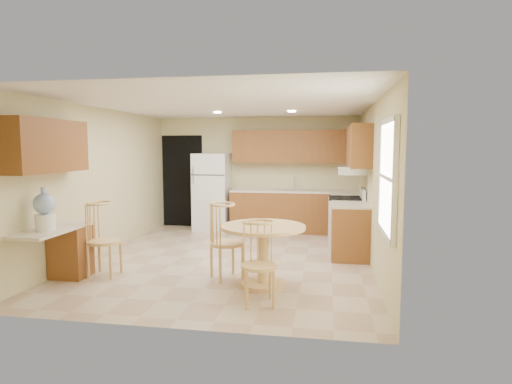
% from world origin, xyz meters
% --- Properties ---
extents(floor, '(5.50, 5.50, 0.00)m').
position_xyz_m(floor, '(0.00, 0.00, 0.00)').
color(floor, tan).
rests_on(floor, ground).
extents(ceiling, '(4.50, 5.50, 0.02)m').
position_xyz_m(ceiling, '(0.00, 0.00, 2.50)').
color(ceiling, white).
rests_on(ceiling, wall_back).
extents(wall_back, '(4.50, 0.02, 2.50)m').
position_xyz_m(wall_back, '(0.00, 2.75, 1.25)').
color(wall_back, '#CABD88').
rests_on(wall_back, floor).
extents(wall_front, '(4.50, 0.02, 2.50)m').
position_xyz_m(wall_front, '(0.00, -2.75, 1.25)').
color(wall_front, '#CABD88').
rests_on(wall_front, floor).
extents(wall_left, '(0.02, 5.50, 2.50)m').
position_xyz_m(wall_left, '(-2.25, 0.00, 1.25)').
color(wall_left, '#CABD88').
rests_on(wall_left, floor).
extents(wall_right, '(0.02, 5.50, 2.50)m').
position_xyz_m(wall_right, '(2.25, 0.00, 1.25)').
color(wall_right, '#CABD88').
rests_on(wall_right, floor).
extents(doorway, '(0.90, 0.02, 2.10)m').
position_xyz_m(doorway, '(-1.75, 2.73, 1.05)').
color(doorway, black).
rests_on(doorway, floor).
extents(base_cab_back, '(2.75, 0.60, 0.87)m').
position_xyz_m(base_cab_back, '(0.88, 2.45, 0.43)').
color(base_cab_back, brown).
rests_on(base_cab_back, floor).
extents(counter_back, '(2.75, 0.63, 0.04)m').
position_xyz_m(counter_back, '(0.88, 2.45, 0.89)').
color(counter_back, beige).
rests_on(counter_back, base_cab_back).
extents(base_cab_right_a, '(0.60, 0.59, 0.87)m').
position_xyz_m(base_cab_right_a, '(1.95, 1.85, 0.43)').
color(base_cab_right_a, brown).
rests_on(base_cab_right_a, floor).
extents(counter_right_a, '(0.63, 0.59, 0.04)m').
position_xyz_m(counter_right_a, '(1.95, 1.85, 0.89)').
color(counter_right_a, beige).
rests_on(counter_right_a, base_cab_right_a).
extents(base_cab_right_b, '(0.60, 0.80, 0.87)m').
position_xyz_m(base_cab_right_b, '(1.95, 0.40, 0.43)').
color(base_cab_right_b, brown).
rests_on(base_cab_right_b, floor).
extents(counter_right_b, '(0.63, 0.80, 0.04)m').
position_xyz_m(counter_right_b, '(1.95, 0.40, 0.89)').
color(counter_right_b, beige).
rests_on(counter_right_b, base_cab_right_b).
extents(upper_cab_back, '(2.75, 0.33, 0.70)m').
position_xyz_m(upper_cab_back, '(0.88, 2.58, 1.85)').
color(upper_cab_back, brown).
rests_on(upper_cab_back, wall_back).
extents(upper_cab_right, '(0.33, 2.42, 0.70)m').
position_xyz_m(upper_cab_right, '(2.08, 1.21, 1.85)').
color(upper_cab_right, brown).
rests_on(upper_cab_right, wall_right).
extents(upper_cab_left, '(0.33, 1.40, 0.70)m').
position_xyz_m(upper_cab_left, '(-2.08, -1.60, 1.85)').
color(upper_cab_left, brown).
rests_on(upper_cab_left, wall_left).
extents(sink, '(0.78, 0.44, 0.01)m').
position_xyz_m(sink, '(0.85, 2.45, 0.91)').
color(sink, silver).
rests_on(sink, counter_back).
extents(range_hood, '(0.50, 0.76, 0.14)m').
position_xyz_m(range_hood, '(2.00, 1.18, 1.42)').
color(range_hood, silver).
rests_on(range_hood, upper_cab_right).
extents(desk_pedestal, '(0.48, 0.42, 0.72)m').
position_xyz_m(desk_pedestal, '(-2.00, -1.32, 0.36)').
color(desk_pedestal, brown).
rests_on(desk_pedestal, floor).
extents(desk_top, '(0.50, 1.20, 0.04)m').
position_xyz_m(desk_top, '(-2.00, -1.70, 0.75)').
color(desk_top, beige).
rests_on(desk_top, desk_pedestal).
extents(window, '(0.06, 1.12, 1.30)m').
position_xyz_m(window, '(2.23, -1.85, 1.50)').
color(window, white).
rests_on(window, wall_right).
extents(can_light_a, '(0.14, 0.14, 0.02)m').
position_xyz_m(can_light_a, '(-0.50, 1.20, 2.48)').
color(can_light_a, white).
rests_on(can_light_a, ceiling).
extents(can_light_b, '(0.14, 0.14, 0.02)m').
position_xyz_m(can_light_b, '(0.90, 1.20, 2.48)').
color(can_light_b, white).
rests_on(can_light_b, ceiling).
extents(refrigerator, '(0.75, 0.73, 1.69)m').
position_xyz_m(refrigerator, '(-0.95, 2.40, 0.85)').
color(refrigerator, white).
rests_on(refrigerator, floor).
extents(stove, '(0.65, 0.76, 1.09)m').
position_xyz_m(stove, '(1.92, 1.18, 0.47)').
color(stove, white).
rests_on(stove, floor).
extents(dining_table, '(1.11, 1.11, 0.82)m').
position_xyz_m(dining_table, '(0.75, -1.30, 0.54)').
color(dining_table, '#DCB06E').
rests_on(dining_table, floor).
extents(chair_table_a, '(0.47, 0.59, 1.06)m').
position_xyz_m(chair_table_a, '(0.20, -1.15, 0.64)').
color(chair_table_a, '#DCB06E').
rests_on(chair_table_a, floor).
extents(chair_table_b, '(0.43, 0.45, 0.97)m').
position_xyz_m(chair_table_b, '(0.80, -2.04, 0.59)').
color(chair_table_b, '#DCB06E').
rests_on(chair_table_b, floor).
extents(chair_desk, '(0.46, 0.60, 1.05)m').
position_xyz_m(chair_desk, '(-1.55, -1.30, 0.64)').
color(chair_desk, '#DCB06E').
rests_on(chair_desk, floor).
extents(water_crock, '(0.27, 0.27, 0.56)m').
position_xyz_m(water_crock, '(-2.00, -1.84, 1.02)').
color(water_crock, white).
rests_on(water_crock, desk_top).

